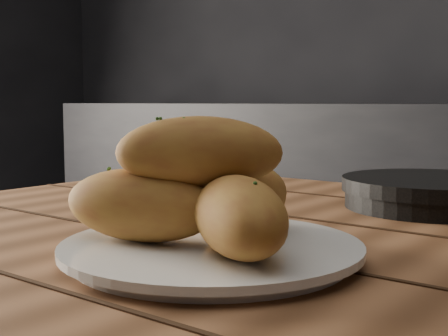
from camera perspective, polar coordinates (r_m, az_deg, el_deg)
counter at (r=2.22m, az=15.36°, el=-6.03°), size 2.80×0.60×0.90m
plate at (r=0.62m, az=-1.16°, el=-7.57°), size 0.30×0.30×0.02m
bread_rolls at (r=0.61m, az=-1.81°, el=-2.28°), size 0.29×0.25×0.12m
skillet at (r=0.96m, az=18.55°, el=-2.15°), size 0.38×0.26×0.05m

